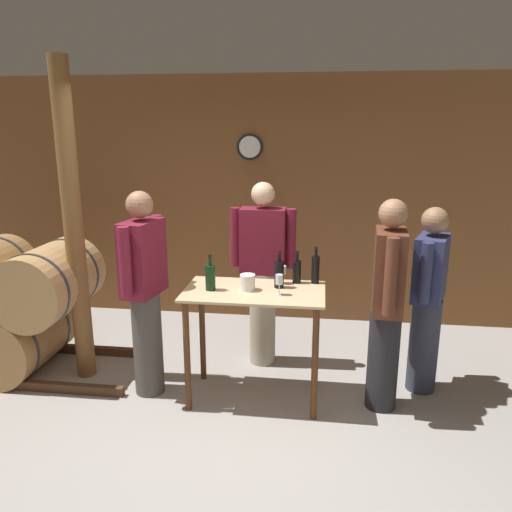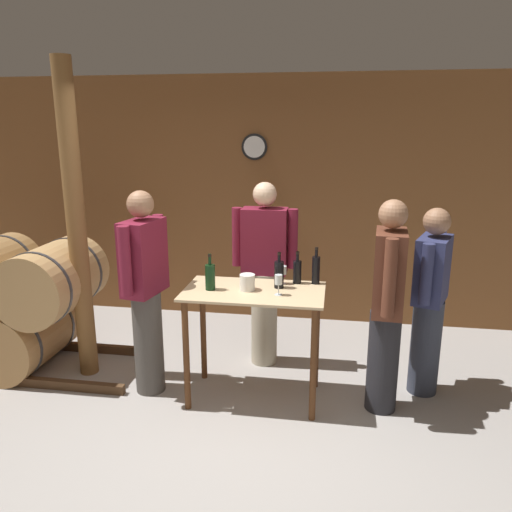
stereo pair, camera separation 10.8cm
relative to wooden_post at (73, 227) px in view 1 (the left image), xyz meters
name	(u,v)px [view 1 (the left image)]	position (x,y,z in m)	size (l,w,h in m)	color
ground_plane	(220,449)	(1.40, -0.90, -1.35)	(14.00, 14.00, 0.00)	#9E9993
back_wall	(263,201)	(1.40, 1.64, 0.00)	(8.40, 0.08, 2.70)	brown
barrel_rack	(1,309)	(-0.78, 0.03, -0.78)	(2.83, 0.89, 1.18)	#4C331E
tasting_table	(254,314)	(1.55, -0.19, -0.62)	(1.10, 0.62, 0.93)	#D1B284
wooden_post	(73,227)	(0.00, 0.00, 0.00)	(0.16, 0.16, 2.70)	brown
wine_bottle_far_left	(210,277)	(1.21, -0.22, -0.32)	(0.08, 0.08, 0.29)	black
wine_bottle_left	(279,274)	(1.73, -0.09, -0.31)	(0.08, 0.08, 0.29)	black
wine_bottle_center	(297,271)	(1.86, 0.05, -0.32)	(0.07, 0.07, 0.26)	black
wine_bottle_right	(315,269)	(2.01, 0.06, -0.30)	(0.06, 0.06, 0.30)	black
wine_glass_near_left	(282,270)	(1.74, 0.01, -0.31)	(0.07, 0.07, 0.15)	silver
wine_glass_near_center	(279,280)	(1.75, -0.27, -0.31)	(0.06, 0.06, 0.16)	silver
ice_bucket	(248,282)	(1.49, -0.19, -0.36)	(0.12, 0.12, 0.13)	white
person_host	(387,302)	(2.56, -0.19, -0.47)	(0.25, 0.59, 1.66)	#232328
person_visitor_with_scarf	(263,270)	(1.54, 0.46, -0.45)	(0.59, 0.24, 1.70)	#B7AD93
person_visitor_bearded	(145,290)	(0.66, -0.21, -0.46)	(0.29, 0.58, 1.69)	#4C4742
person_visitor_near_door	(428,297)	(2.93, 0.13, -0.53)	(0.34, 0.56, 1.56)	#333847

